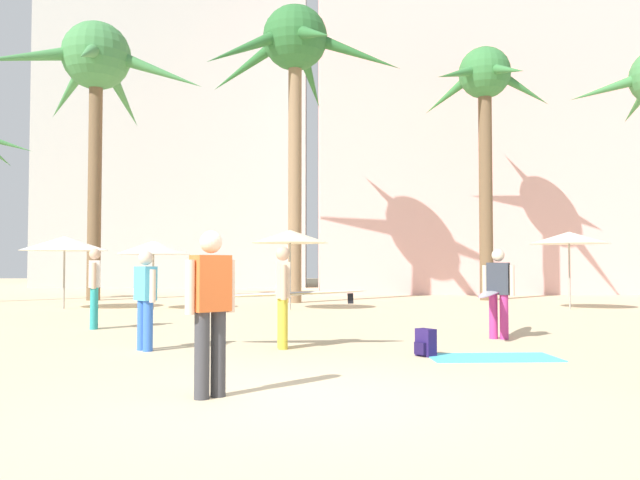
% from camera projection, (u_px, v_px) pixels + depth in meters
% --- Properties ---
extents(ground, '(120.00, 120.00, 0.00)m').
position_uv_depth(ground, '(293.00, 399.00, 6.74)').
color(ground, beige).
extents(hotel_pink, '(16.40, 11.49, 18.86)m').
position_uv_depth(hotel_pink, '(467.00, 120.00, 35.79)').
color(hotel_pink, beige).
rests_on(hotel_pink, ground).
extents(hotel_tower_gray, '(16.80, 9.02, 30.81)m').
position_uv_depth(hotel_tower_gray, '(183.00, 60.00, 44.06)').
color(hotel_tower_gray, '#A8A8A3').
rests_on(hotel_tower_gray, ground).
extents(palm_tree_left, '(5.26, 5.82, 10.16)m').
position_uv_depth(palm_tree_left, '(485.00, 96.00, 25.87)').
color(palm_tree_left, brown).
rests_on(palm_tree_left, ground).
extents(palm_tree_center, '(7.62, 7.73, 11.16)m').
position_uv_depth(palm_tree_center, '(295.00, 57.00, 24.18)').
color(palm_tree_center, '#896B4C').
rests_on(palm_tree_center, ground).
extents(palm_tree_right, '(8.39, 8.47, 11.14)m').
position_uv_depth(palm_tree_right, '(96.00, 71.00, 25.83)').
color(palm_tree_right, brown).
rests_on(palm_tree_right, ground).
extents(cafe_umbrella_0, '(2.34, 2.34, 2.17)m').
position_uv_depth(cafe_umbrella_0, '(153.00, 247.00, 20.33)').
color(cafe_umbrella_0, gray).
rests_on(cafe_umbrella_0, ground).
extents(cafe_umbrella_1, '(2.41, 2.41, 2.49)m').
position_uv_depth(cafe_umbrella_1, '(290.00, 237.00, 20.12)').
color(cafe_umbrella_1, gray).
rests_on(cafe_umbrella_1, ground).
extents(cafe_umbrella_2, '(2.44, 2.44, 2.45)m').
position_uv_depth(cafe_umbrella_2, '(569.00, 238.00, 20.32)').
color(cafe_umbrella_2, gray).
rests_on(cafe_umbrella_2, ground).
extents(cafe_umbrella_3, '(2.74, 2.74, 2.32)m').
position_uv_depth(cafe_umbrella_3, '(65.00, 243.00, 20.63)').
color(cafe_umbrella_3, gray).
rests_on(cafe_umbrella_3, ground).
extents(beach_towel, '(1.94, 1.02, 0.01)m').
position_uv_depth(beach_towel, '(493.00, 357.00, 9.72)').
color(beach_towel, '#4CC6D6').
rests_on(beach_towel, ground).
extents(backpack, '(0.34, 0.35, 0.42)m').
position_uv_depth(backpack, '(425.00, 343.00, 9.91)').
color(backpack, '#261854').
rests_on(backpack, ground).
extents(person_near_right, '(1.54, 2.85, 1.71)m').
position_uv_depth(person_near_right, '(497.00, 290.00, 12.35)').
color(person_near_right, '#B7337F').
rests_on(person_near_right, ground).
extents(person_mid_center, '(2.90, 0.80, 1.72)m').
position_uv_depth(person_mid_center, '(283.00, 293.00, 10.97)').
color(person_mid_center, gold).
rests_on(person_mid_center, ground).
extents(person_mid_right, '(0.47, 0.52, 1.64)m').
position_uv_depth(person_mid_right, '(145.00, 296.00, 10.57)').
color(person_mid_right, blue).
rests_on(person_mid_right, ground).
extents(person_far_right, '(0.32, 0.61, 1.76)m').
position_uv_depth(person_far_right, '(94.00, 285.00, 14.13)').
color(person_far_right, teal).
rests_on(person_far_right, ground).
extents(person_far_left, '(0.52, 0.47, 1.77)m').
position_uv_depth(person_far_left, '(210.00, 306.00, 6.84)').
color(person_far_left, '#3D3D42').
rests_on(person_far_left, ground).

